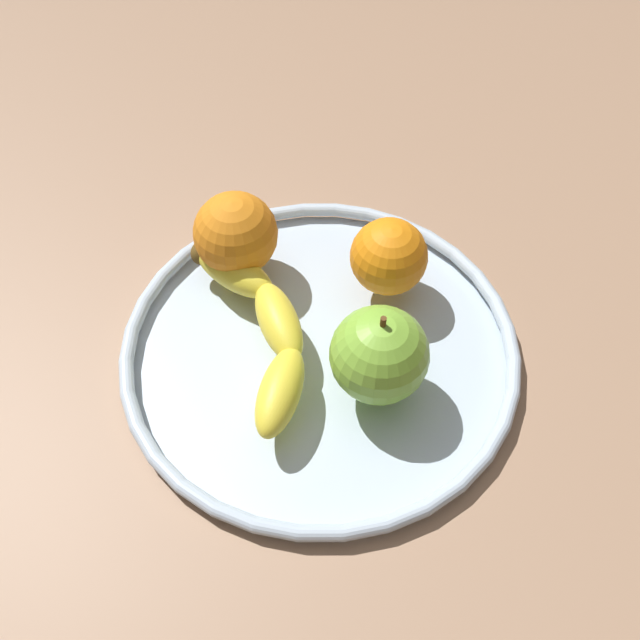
{
  "coord_description": "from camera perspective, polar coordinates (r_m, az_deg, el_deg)",
  "views": [
    {
      "loc": [
        -33.32,
        3.36,
        50.1
      ],
      "look_at": [
        0.0,
        0.0,
        4.8
      ],
      "focal_mm": 40.48,
      "sensor_mm": 36.0,
      "label": 1
    }
  ],
  "objects": [
    {
      "name": "ground_plane",
      "position": [
        0.62,
        0.0,
        -3.74
      ],
      "size": [
        169.71,
        169.71,
        4.0
      ],
      "primitive_type": "cube",
      "color": "#9C785C"
    },
    {
      "name": "fruit_bowl",
      "position": [
        0.6,
        0.0,
        -2.22
      ],
      "size": [
        32.79,
        32.79,
        1.8
      ],
      "color": "silver",
      "rests_on": "ground_plane"
    },
    {
      "name": "banana",
      "position": [
        0.58,
        -4.69,
        -0.2
      ],
      "size": [
        20.4,
        10.06,
        3.18
      ],
      "rotation": [
        0.0,
        0.0,
        0.25
      ],
      "color": "yellow",
      "rests_on": "fruit_bowl"
    },
    {
      "name": "apple",
      "position": [
        0.54,
        4.71,
        -2.76
      ],
      "size": [
        7.53,
        7.53,
        8.33
      ],
      "color": "#81BF3B",
      "rests_on": "fruit_bowl"
    },
    {
      "name": "orange_front_right",
      "position": [
        0.6,
        5.46,
        5.01
      ],
      "size": [
        6.54,
        6.54,
        6.54
      ],
      "primitive_type": "sphere",
      "color": "orange",
      "rests_on": "fruit_bowl"
    },
    {
      "name": "orange_back_left",
      "position": [
        0.62,
        -6.69,
        6.79
      ],
      "size": [
        7.23,
        7.23,
        7.23
      ],
      "primitive_type": "sphere",
      "color": "orange",
      "rests_on": "fruit_bowl"
    }
  ]
}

